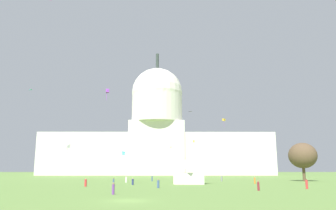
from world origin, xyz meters
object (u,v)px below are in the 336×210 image
at_px(kite_yellow_low, 194,142).
at_px(person_grey_mid_right, 222,178).
at_px(person_denim_mid_center, 152,179).
at_px(person_red_edge_west, 307,184).
at_px(person_purple_back_right, 113,189).
at_px(kite_cyan_low, 123,153).
at_px(event_tent, 188,171).
at_px(person_navy_back_center, 133,182).
at_px(person_denim_front_left, 113,182).
at_px(person_red_front_right, 86,183).
at_px(person_denim_front_center, 158,184).
at_px(kite_red_low, 170,149).
at_px(kite_gold_mid, 224,120).
at_px(person_orange_edge_east, 255,180).
at_px(capitol_building, 157,134).
at_px(kite_black_mid, 191,113).
at_px(tree_east_far, 303,156).
at_px(kite_turquoise_mid, 32,91).
at_px(person_maroon_mid_left, 258,186).
at_px(kite_violet_mid, 107,91).
at_px(kite_white_low, 68,146).
at_px(person_white_back_left, 126,180).

bearing_deg(kite_yellow_low, person_grey_mid_right, -179.95).
height_order(person_denim_mid_center, person_red_edge_west, person_red_edge_west).
xyz_separation_m(person_denim_mid_center, person_purple_back_right, (-3.19, -49.99, -0.02)).
bearing_deg(kite_cyan_low, person_grey_mid_right, -145.59).
xyz_separation_m(event_tent, person_navy_back_center, (-12.46, -4.94, -2.19)).
bearing_deg(person_denim_front_left, person_purple_back_right, -38.50).
bearing_deg(person_red_front_right, person_denim_front_center, -117.39).
xyz_separation_m(person_red_edge_west, kite_red_low, (-22.32, 80.58, 10.93)).
bearing_deg(person_red_front_right, kite_gold_mid, -34.77).
bearing_deg(person_denim_front_left, kite_cyan_low, 137.13).
xyz_separation_m(person_red_front_right, person_orange_edge_east, (36.48, 12.51, 0.04)).
distance_m(capitol_building, kite_cyan_low, 83.54).
relative_size(person_red_front_right, kite_black_mid, 0.88).
bearing_deg(kite_red_low, tree_east_far, 107.47).
distance_m(capitol_building, kite_turquoise_mid, 120.06).
relative_size(kite_turquoise_mid, kite_red_low, 0.42).
height_order(event_tent, kite_yellow_low, kite_yellow_low).
height_order(person_maroon_mid_left, kite_turquoise_mid, kite_turquoise_mid).
relative_size(person_maroon_mid_left, kite_turquoise_mid, 1.23).
height_order(person_denim_mid_center, kite_red_low, kite_red_low).
relative_size(kite_violet_mid, kite_cyan_low, 1.90).
distance_m(person_navy_back_center, person_orange_edge_east, 28.48).
xyz_separation_m(person_red_front_right, person_denim_front_left, (4.32, 7.29, -0.03)).
xyz_separation_m(person_red_front_right, kite_white_low, (-14.60, 36.70, 9.58)).
height_order(kite_gold_mid, kite_cyan_low, kite_gold_mid).
bearing_deg(kite_cyan_low, person_white_back_left, 164.05).
xyz_separation_m(person_navy_back_center, kite_white_low, (-23.12, 29.56, 9.61)).
height_order(person_red_edge_west, kite_yellow_low, kite_yellow_low).
height_order(person_red_front_right, kite_violet_mid, kite_violet_mid).
bearing_deg(person_grey_mid_right, person_maroon_mid_left, 129.36).
distance_m(person_maroon_mid_left, person_denim_front_center, 17.71).
height_order(kite_yellow_low, kite_gold_mid, kite_gold_mid).
bearing_deg(tree_east_far, person_denim_front_center, -139.89).
bearing_deg(kite_white_low, person_red_front_right, -27.91).
bearing_deg(person_red_front_right, tree_east_far, -69.47).
xyz_separation_m(person_navy_back_center, person_orange_edge_east, (27.97, 5.37, 0.07)).
distance_m(person_white_back_left, kite_cyan_low, 27.44).
relative_size(tree_east_far, person_purple_back_right, 6.83).
bearing_deg(person_white_back_left, person_maroon_mid_left, 163.79).
bearing_deg(person_maroon_mid_left, kite_yellow_low, 146.67).
height_order(event_tent, kite_turquoise_mid, kite_turquoise_mid).
distance_m(person_denim_mid_center, person_maroon_mid_left, 45.73).
distance_m(person_maroon_mid_left, kite_turquoise_mid, 56.45).
distance_m(person_denim_mid_center, person_navy_back_center, 22.10).
relative_size(event_tent, person_grey_mid_right, 4.36).
bearing_deg(kite_cyan_low, kite_black_mid, -82.68).
xyz_separation_m(capitol_building, kite_violet_mid, (-6.85, -128.05, -4.83)).
xyz_separation_m(person_navy_back_center, kite_violet_mid, (-4.86, -7.28, 18.46)).
distance_m(person_red_front_right, person_purple_back_right, 22.71).
bearing_deg(person_purple_back_right, kite_red_low, -96.84).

